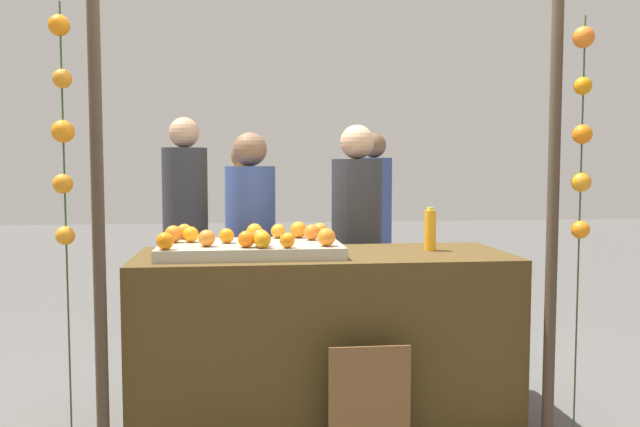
# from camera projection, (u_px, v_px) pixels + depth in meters

# --- Properties ---
(ground_plane) EXTENTS (24.00, 24.00, 0.00)m
(ground_plane) POSITION_uv_depth(u_px,v_px,m) (323.00, 416.00, 3.56)
(ground_plane) COLOR #565451
(stall_counter) EXTENTS (1.96, 0.77, 0.88)m
(stall_counter) POSITION_uv_depth(u_px,v_px,m) (323.00, 335.00, 3.53)
(stall_counter) COLOR #4C3819
(stall_counter) RESTS_ON ground_plane
(orange_tray) EXTENTS (0.93, 0.57, 0.06)m
(orange_tray) POSITION_uv_depth(u_px,v_px,m) (251.00, 249.00, 3.45)
(orange_tray) COLOR #B2AD99
(orange_tray) RESTS_ON stall_counter
(orange_0) EXTENTS (0.09, 0.09, 0.09)m
(orange_0) POSITION_uv_depth(u_px,v_px,m) (261.00, 238.00, 3.30)
(orange_0) COLOR orange
(orange_0) RESTS_ON orange_tray
(orange_1) EXTENTS (0.09, 0.09, 0.09)m
(orange_1) POSITION_uv_depth(u_px,v_px,m) (312.00, 232.00, 3.57)
(orange_1) COLOR orange
(orange_1) RESTS_ON orange_tray
(orange_2) EXTENTS (0.08, 0.08, 0.08)m
(orange_2) POSITION_uv_depth(u_px,v_px,m) (207.00, 238.00, 3.29)
(orange_2) COLOR orange
(orange_2) RESTS_ON orange_tray
(orange_3) EXTENTS (0.09, 0.09, 0.09)m
(orange_3) POSITION_uv_depth(u_px,v_px,m) (298.00, 230.00, 3.68)
(orange_3) COLOR orange
(orange_3) RESTS_ON orange_tray
(orange_4) EXTENTS (0.08, 0.08, 0.08)m
(orange_4) POSITION_uv_depth(u_px,v_px,m) (320.00, 230.00, 3.72)
(orange_4) COLOR orange
(orange_4) RESTS_ON orange_tray
(orange_5) EXTENTS (0.08, 0.08, 0.08)m
(orange_5) POSITION_uv_depth(u_px,v_px,m) (165.00, 241.00, 3.17)
(orange_5) COLOR orange
(orange_5) RESTS_ON orange_tray
(orange_6) EXTENTS (0.07, 0.07, 0.07)m
(orange_6) POSITION_uv_depth(u_px,v_px,m) (287.00, 240.00, 3.24)
(orange_6) COLOR orange
(orange_6) RESTS_ON orange_tray
(orange_7) EXTENTS (0.08, 0.08, 0.08)m
(orange_7) POSITION_uv_depth(u_px,v_px,m) (191.00, 234.00, 3.47)
(orange_7) COLOR orange
(orange_7) RESTS_ON orange_tray
(orange_8) EXTENTS (0.08, 0.08, 0.08)m
(orange_8) POSITION_uv_depth(u_px,v_px,m) (246.00, 239.00, 3.25)
(orange_8) COLOR orange
(orange_8) RESTS_ON orange_tray
(orange_9) EXTENTS (0.09, 0.09, 0.09)m
(orange_9) POSITION_uv_depth(u_px,v_px,m) (173.00, 234.00, 3.46)
(orange_9) COLOR orange
(orange_9) RESTS_ON orange_tray
(orange_10) EXTENTS (0.09, 0.09, 0.09)m
(orange_10) POSITION_uv_depth(u_px,v_px,m) (326.00, 237.00, 3.31)
(orange_10) COLOR orange
(orange_10) RESTS_ON orange_tray
(orange_11) EXTENTS (0.09, 0.09, 0.09)m
(orange_11) POSITION_uv_depth(u_px,v_px,m) (255.00, 232.00, 3.60)
(orange_11) COLOR orange
(orange_11) RESTS_ON orange_tray
(orange_12) EXTENTS (0.08, 0.08, 0.08)m
(orange_12) POSITION_uv_depth(u_px,v_px,m) (278.00, 231.00, 3.67)
(orange_12) COLOR orange
(orange_12) RESTS_ON orange_tray
(orange_13) EXTENTS (0.08, 0.08, 0.08)m
(orange_13) POSITION_uv_depth(u_px,v_px,m) (263.00, 240.00, 3.22)
(orange_13) COLOR orange
(orange_13) RESTS_ON orange_tray
(orange_14) EXTENTS (0.08, 0.08, 0.08)m
(orange_14) POSITION_uv_depth(u_px,v_px,m) (227.00, 236.00, 3.44)
(orange_14) COLOR orange
(orange_14) RESTS_ON orange_tray
(orange_15) EXTENTS (0.08, 0.08, 0.08)m
(orange_15) POSITION_uv_depth(u_px,v_px,m) (184.00, 231.00, 3.63)
(orange_15) COLOR orange
(orange_15) RESTS_ON orange_tray
(juice_bottle) EXTENTS (0.06, 0.06, 0.24)m
(juice_bottle) POSITION_uv_depth(u_px,v_px,m) (430.00, 230.00, 3.60)
(juice_bottle) COLOR orange
(juice_bottle) RESTS_ON stall_counter
(chalkboard_sign) EXTENTS (0.38, 0.03, 0.53)m
(chalkboard_sign) POSITION_uv_depth(u_px,v_px,m) (369.00, 402.00, 3.05)
(chalkboard_sign) COLOR brown
(chalkboard_sign) RESTS_ON ground_plane
(vendor_left) EXTENTS (0.31, 0.31, 1.55)m
(vendor_left) POSITION_uv_depth(u_px,v_px,m) (251.00, 265.00, 4.14)
(vendor_left) COLOR #384C8C
(vendor_left) RESTS_ON ground_plane
(vendor_right) EXTENTS (0.32, 0.32, 1.60)m
(vendor_right) POSITION_uv_depth(u_px,v_px,m) (357.00, 259.00, 4.23)
(vendor_right) COLOR #333338
(vendor_right) RESTS_ON ground_plane
(crowd_person_0) EXTENTS (0.33, 0.33, 1.63)m
(crowd_person_0) POSITION_uv_depth(u_px,v_px,m) (373.00, 231.00, 5.92)
(crowd_person_0) COLOR #384C8C
(crowd_person_0) RESTS_ON ground_plane
(crowd_person_1) EXTENTS (0.30, 0.30, 1.51)m
(crowd_person_1) POSITION_uv_depth(u_px,v_px,m) (245.00, 249.00, 5.08)
(crowd_person_1) COLOR tan
(crowd_person_1) RESTS_ON ground_plane
(crowd_person_2) EXTENTS (0.34, 0.34, 1.71)m
(crowd_person_2) POSITION_uv_depth(u_px,v_px,m) (186.00, 237.00, 5.06)
(crowd_person_2) COLOR #333338
(crowd_person_2) RESTS_ON ground_plane
(canopy_post_left) EXTENTS (0.06, 0.06, 2.16)m
(canopy_post_left) POSITION_uv_depth(u_px,v_px,m) (98.00, 226.00, 2.93)
(canopy_post_left) COLOR #473828
(canopy_post_left) RESTS_ON ground_plane
(canopy_post_right) EXTENTS (0.06, 0.06, 2.16)m
(canopy_post_right) POSITION_uv_depth(u_px,v_px,m) (553.00, 221.00, 3.18)
(canopy_post_right) COLOR #473828
(canopy_post_right) RESTS_ON ground_plane
(garland_strand_left) EXTENTS (0.10, 0.10, 2.04)m
(garland_strand_left) POSITION_uv_depth(u_px,v_px,m) (62.00, 131.00, 2.84)
(garland_strand_left) COLOR #2D4C23
(garland_strand_left) RESTS_ON ground_plane
(garland_strand_right) EXTENTS (0.11, 0.10, 2.04)m
(garland_strand_right) POSITION_uv_depth(u_px,v_px,m) (582.00, 132.00, 3.10)
(garland_strand_right) COLOR #2D4C23
(garland_strand_right) RESTS_ON ground_plane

